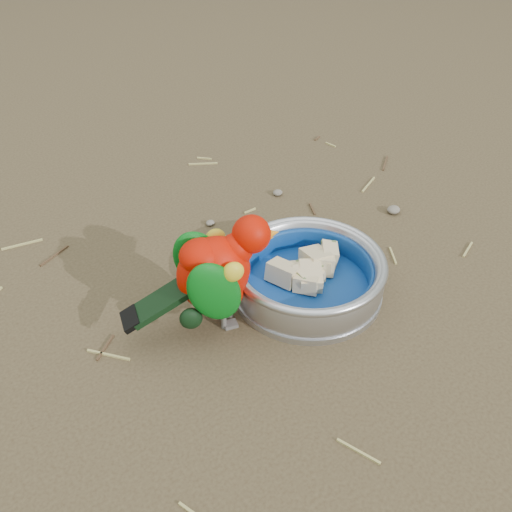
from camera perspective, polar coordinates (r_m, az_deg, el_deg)
ground at (r=0.87m, az=0.98°, el=-2.36°), size 60.00×60.00×0.00m
food_bowl at (r=0.85m, az=5.12°, el=-3.15°), size 0.22×0.22×0.02m
bowl_wall at (r=0.83m, az=5.23°, el=-1.58°), size 0.22×0.22×0.04m
fruit_wedges at (r=0.83m, az=5.21°, el=-1.96°), size 0.13×0.13×0.03m
lory_parrot at (r=0.75m, az=-3.95°, el=-2.34°), size 0.21×0.15×0.16m
ground_debris at (r=0.87m, az=-2.50°, el=-2.31°), size 0.90×0.80×0.01m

